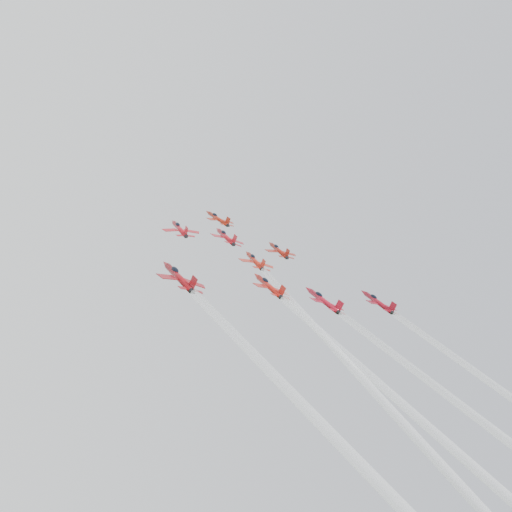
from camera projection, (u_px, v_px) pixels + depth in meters
jet_lead at (218, 218)px, 163.82m from camera, size 9.26×11.51×8.43m
jet_row2_left at (180, 229)px, 138.78m from camera, size 9.42×11.71×8.58m
jet_row2_center at (226, 237)px, 146.42m from camera, size 9.71×12.07×8.85m
jet_row2_right at (279, 250)px, 151.25m from camera, size 9.14×11.36×8.32m
jet_center at (368, 358)px, 97.78m from camera, size 9.05×81.01×57.82m
jet_rear_farleft at (327, 456)px, 64.63m from camera, size 10.34×92.59×66.08m
jet_rear_left at (415, 417)px, 81.72m from camera, size 9.29×83.19×59.37m
jet_rear_right at (495, 439)px, 83.54m from camera, size 9.58×85.81×61.24m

